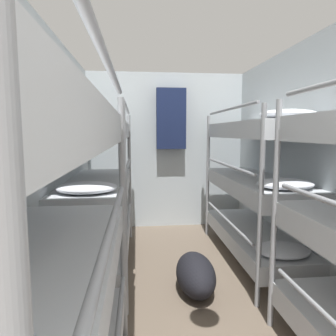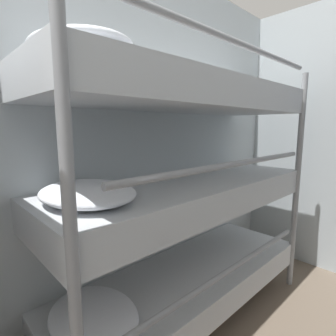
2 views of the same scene
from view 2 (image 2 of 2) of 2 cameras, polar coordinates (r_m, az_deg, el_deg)
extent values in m
cylinder|color=gray|center=(0.95, -19.97, -20.43)|extent=(0.04, 0.04, 1.72)
cylinder|color=gray|center=(2.34, 26.23, -3.31)|extent=(0.04, 0.04, 1.72)
cube|color=silver|center=(1.95, 4.63, -23.52)|extent=(0.64, 1.89, 0.18)
ellipsoid|color=white|center=(1.52, -15.90, -28.46)|extent=(0.51, 0.40, 0.09)
cylinder|color=gray|center=(1.67, 13.45, -20.66)|extent=(0.03, 1.61, 0.03)
cube|color=silver|center=(1.70, 4.89, -5.64)|extent=(0.64, 1.89, 0.18)
ellipsoid|color=white|center=(1.25, -17.11, -5.12)|extent=(0.51, 0.40, 0.09)
cylinder|color=gray|center=(1.47, 14.32, 0.86)|extent=(0.03, 1.61, 0.03)
cube|color=silver|center=(1.66, 5.19, 15.54)|extent=(0.64, 1.89, 0.18)
ellipsoid|color=white|center=(1.26, -18.51, 23.50)|extent=(0.51, 0.40, 0.09)
cylinder|color=gray|center=(1.52, 15.31, 24.70)|extent=(0.03, 1.61, 0.03)
camera|label=1|loc=(2.12, -115.52, 0.65)|focal=32.00mm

